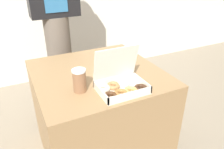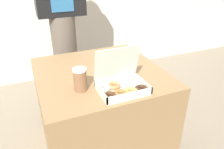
{
  "view_description": "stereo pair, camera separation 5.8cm",
  "coord_description": "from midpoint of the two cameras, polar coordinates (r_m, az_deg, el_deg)",
  "views": [
    {
      "loc": [
        -0.5,
        -1.26,
        1.4
      ],
      "look_at": [
        -0.04,
        -0.32,
        0.86
      ],
      "focal_mm": 35.0,
      "sensor_mm": 36.0,
      "label": 1
    },
    {
      "loc": [
        -0.45,
        -1.29,
        1.4
      ],
      "look_at": [
        -0.04,
        -0.32,
        0.86
      ],
      "focal_mm": 35.0,
      "sensor_mm": 36.0,
      "label": 2
    }
  ],
  "objects": [
    {
      "name": "person_customer",
      "position": [
        2.05,
        -15.47,
        14.76
      ],
      "size": [
        0.42,
        0.23,
        1.82
      ],
      "color": "#665B51",
      "rests_on": "ground_plane"
    },
    {
      "name": "table",
      "position": [
        1.71,
        -4.48,
        -10.25
      ],
      "size": [
        0.86,
        0.86,
        0.73
      ],
      "color": "#99754C",
      "rests_on": "ground_plane"
    },
    {
      "name": "donut_box",
      "position": [
        1.27,
        0.85,
        -2.78
      ],
      "size": [
        0.3,
        0.21,
        0.25
      ],
      "color": "white",
      "rests_on": "table"
    },
    {
      "name": "ground_plane",
      "position": [
        1.95,
        -4.08,
        -18.74
      ],
      "size": [
        14.0,
        14.0,
        0.0
      ],
      "primitive_type": "plane",
      "color": "gray"
    },
    {
      "name": "coffee_cup",
      "position": [
        1.27,
        -9.82,
        -1.53
      ],
      "size": [
        0.08,
        0.08,
        0.14
      ],
      "color": "#8C6042",
      "rests_on": "table"
    }
  ]
}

